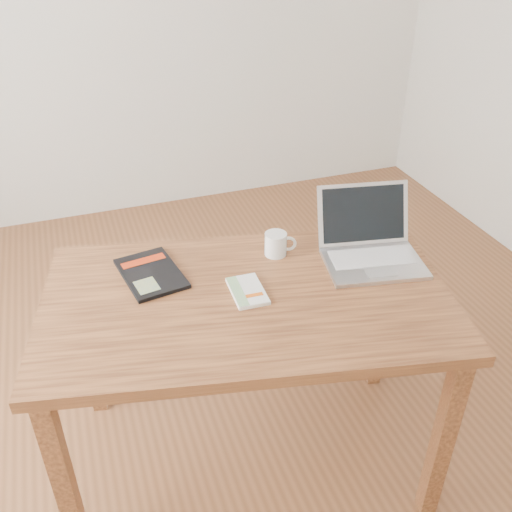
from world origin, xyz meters
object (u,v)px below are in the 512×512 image
object	(u,v)px
desk	(248,318)
black_guidebook	(151,273)
coffee_mug	(276,244)
laptop	(370,245)
white_guidebook	(247,291)

from	to	relation	value
desk	black_guidebook	world-z (taller)	black_guidebook
desk	coffee_mug	xyz separation A→B (m)	(0.17, 0.19, 0.13)
desk	black_guidebook	bearing A→B (deg)	153.16
black_guidebook	laptop	distance (m)	0.75
black_guidebook	coffee_mug	bearing A→B (deg)	-11.55
white_guidebook	coffee_mug	distance (m)	0.25
black_guidebook	laptop	world-z (taller)	laptop
desk	white_guidebook	distance (m)	0.10
white_guidebook	black_guidebook	size ratio (longest dim) A/B	0.58
desk	black_guidebook	size ratio (longest dim) A/B	4.87
white_guidebook	laptop	size ratio (longest dim) A/B	0.45
laptop	black_guidebook	bearing A→B (deg)	-179.93
desk	laptop	world-z (taller)	laptop
laptop	coffee_mug	xyz separation A→B (m)	(-0.30, 0.12, -0.00)
desk	coffee_mug	distance (m)	0.29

